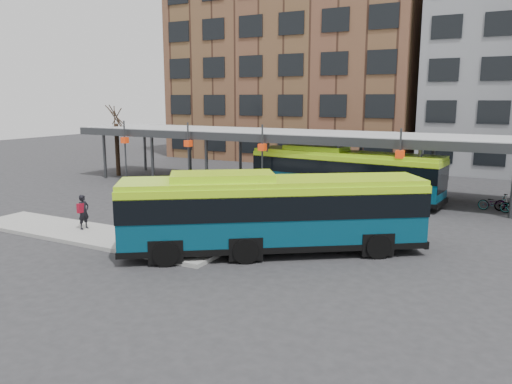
% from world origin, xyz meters
% --- Properties ---
extents(ground, '(120.00, 120.00, 0.00)m').
position_xyz_m(ground, '(0.00, 0.00, 0.00)').
color(ground, '#28282B').
rests_on(ground, ground).
extents(boarding_island, '(14.00, 3.00, 0.18)m').
position_xyz_m(boarding_island, '(-5.50, -3.00, 0.09)').
color(boarding_island, gray).
rests_on(boarding_island, ground).
extents(canopy, '(40.00, 6.53, 4.80)m').
position_xyz_m(canopy, '(-0.06, 12.87, 3.91)').
color(canopy, '#999B9E').
rests_on(canopy, ground).
extents(tree, '(1.64, 1.64, 5.60)m').
position_xyz_m(tree, '(-18.00, 12.00, 2.43)').
color(tree, black).
rests_on(tree, ground).
extents(building_brick, '(26.00, 14.00, 22.00)m').
position_xyz_m(building_brick, '(-10.00, 32.00, 11.00)').
color(building_brick, brown).
rests_on(building_brick, ground).
extents(bus_front, '(11.96, 9.41, 3.49)m').
position_xyz_m(bus_front, '(3.09, -1.27, 1.82)').
color(bus_front, '#07394F').
rests_on(bus_front, ground).
extents(bus_rear, '(12.58, 3.82, 3.41)m').
position_xyz_m(bus_rear, '(2.16, 11.15, 1.78)').
color(bus_rear, '#07394F').
rests_on(bus_rear, ground).
extents(pedestrian, '(0.42, 0.66, 1.71)m').
position_xyz_m(pedestrian, '(-6.48, -2.65, 1.05)').
color(pedestrian, black).
rests_on(pedestrian, boarding_island).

